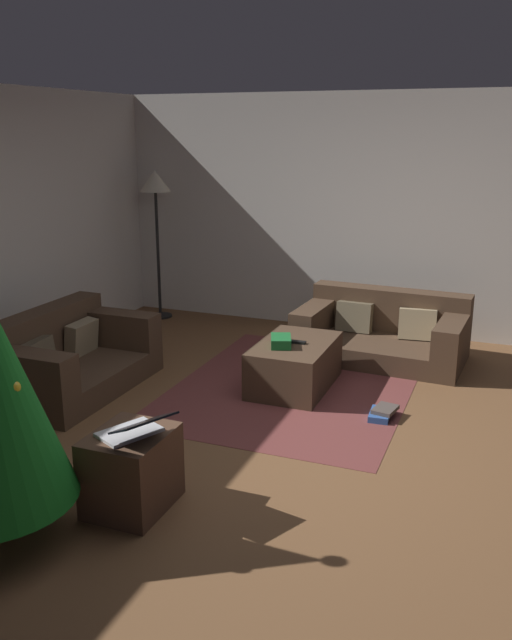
% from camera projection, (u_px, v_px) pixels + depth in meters
% --- Properties ---
extents(ground_plane, '(6.40, 6.40, 0.00)m').
position_uv_depth(ground_plane, '(296.00, 447.00, 4.85)').
color(ground_plane, brown).
extents(corner_partition, '(0.12, 6.40, 2.60)m').
position_uv_depth(corner_partition, '(388.00, 216.00, 7.30)').
color(corner_partition, silver).
rests_on(corner_partition, ground_plane).
extents(couch_left, '(1.52, 0.90, 0.68)m').
position_uv_depth(couch_left, '(65.00, 359.00, 5.88)').
color(couch_left, '#473323').
rests_on(couch_left, ground_plane).
extents(couch_right, '(1.04, 1.66, 0.64)m').
position_uv_depth(couch_right, '(383.00, 332.00, 6.73)').
color(couch_right, '#473323').
rests_on(couch_right, ground_plane).
extents(ottoman, '(0.96, 0.61, 0.41)m').
position_uv_depth(ottoman, '(295.00, 365.00, 5.93)').
color(ottoman, '#473323').
rests_on(ottoman, ground_plane).
extents(gift_box, '(0.30, 0.25, 0.08)m').
position_uv_depth(gift_box, '(281.00, 341.00, 5.77)').
color(gift_box, '#19662D').
rests_on(gift_box, ottoman).
extents(tv_remote, '(0.05, 0.16, 0.02)m').
position_uv_depth(tv_remote, '(297.00, 342.00, 5.85)').
color(tv_remote, black).
rests_on(tv_remote, ottoman).
extents(side_table, '(0.52, 0.44, 0.48)m').
position_uv_depth(side_table, '(132.00, 470.00, 4.03)').
color(side_table, '#4C3323').
rests_on(side_table, ground_plane).
extents(laptop, '(0.48, 0.49, 0.18)m').
position_uv_depth(laptop, '(135.00, 429.00, 3.90)').
color(laptop, silver).
rests_on(laptop, side_table).
extents(book_stack, '(0.28, 0.22, 0.09)m').
position_uv_depth(book_stack, '(382.00, 413.00, 5.32)').
color(book_stack, '#2D5193').
rests_on(book_stack, ground_plane).
extents(corner_lamp, '(0.36, 0.36, 1.75)m').
position_uv_depth(corner_lamp, '(156.00, 193.00, 7.80)').
color(corner_lamp, black).
rests_on(corner_lamp, ground_plane).
extents(area_rug, '(2.60, 2.00, 0.01)m').
position_uv_depth(area_rug, '(294.00, 386.00, 5.98)').
color(area_rug, brown).
rests_on(area_rug, ground_plane).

